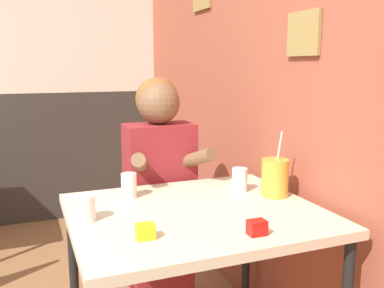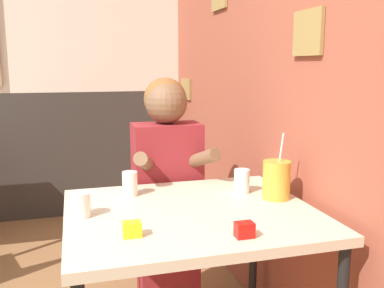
% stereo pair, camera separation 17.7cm
% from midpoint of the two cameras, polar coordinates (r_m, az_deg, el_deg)
% --- Properties ---
extents(brick_wall_right, '(0.08, 4.73, 2.70)m').
position_cam_midpoint_polar(brick_wall_right, '(2.63, 2.14, 11.00)').
color(brick_wall_right, '#9E4C38').
rests_on(brick_wall_right, ground_plane).
extents(main_table, '(0.95, 0.82, 0.77)m').
position_cam_midpoint_polar(main_table, '(1.69, -2.60, -11.18)').
color(main_table, beige).
rests_on(main_table, ground_plane).
extents(person_seated, '(0.42, 0.41, 1.27)m').
position_cam_midpoint_polar(person_seated, '(2.21, -6.62, -6.76)').
color(person_seated, maroon).
rests_on(person_seated, ground_plane).
extents(cocktail_pitcher, '(0.12, 0.12, 0.28)m').
position_cam_midpoint_polar(cocktail_pitcher, '(1.83, 8.30, -4.49)').
color(cocktail_pitcher, gold).
rests_on(cocktail_pitcher, main_table).
extents(glass_near_pitcher, '(0.07, 0.07, 0.10)m').
position_cam_midpoint_polar(glass_near_pitcher, '(1.89, 3.71, -4.82)').
color(glass_near_pitcher, silver).
rests_on(glass_near_pitcher, main_table).
extents(glass_center, '(0.07, 0.07, 0.09)m').
position_cam_midpoint_polar(glass_center, '(1.61, -17.19, -8.25)').
color(glass_center, silver).
rests_on(glass_center, main_table).
extents(glass_far_side, '(0.07, 0.07, 0.10)m').
position_cam_midpoint_polar(glass_far_side, '(1.83, -11.18, -5.49)').
color(glass_far_side, silver).
rests_on(glass_far_side, main_table).
extents(condiment_ketchup, '(0.06, 0.04, 0.05)m').
position_cam_midpoint_polar(condiment_ketchup, '(1.43, 5.10, -11.11)').
color(condiment_ketchup, '#B7140F').
rests_on(condiment_ketchup, main_table).
extents(condiment_mustard, '(0.06, 0.04, 0.05)m').
position_cam_midpoint_polar(condiment_mustard, '(1.42, -9.92, -11.46)').
color(condiment_mustard, yellow).
rests_on(condiment_mustard, main_table).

